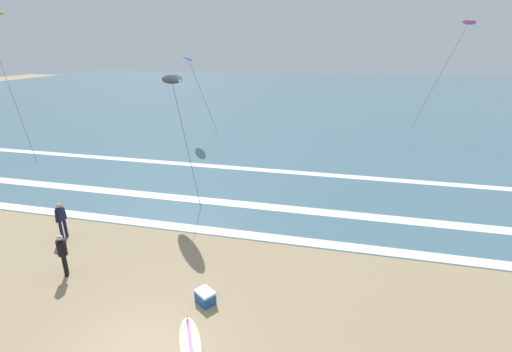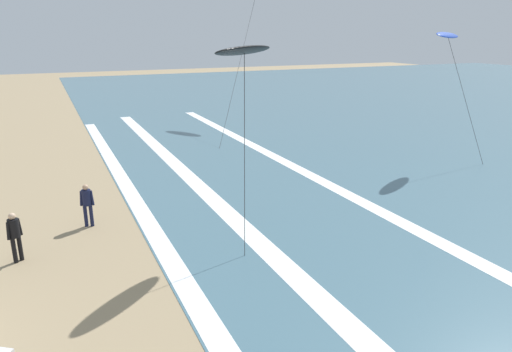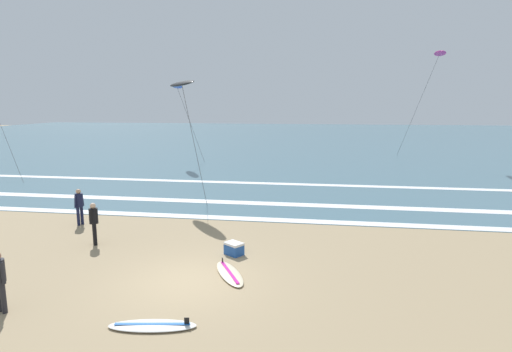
# 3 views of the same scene
# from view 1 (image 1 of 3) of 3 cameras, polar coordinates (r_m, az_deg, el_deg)

# --- Properties ---
(ocean_surface) EXTENTS (140.00, 90.00, 0.01)m
(ocean_surface) POSITION_cam_1_polar(r_m,az_deg,el_deg) (58.79, 8.91, 12.12)
(ocean_surface) COLOR #476B7A
(ocean_surface) RESTS_ON ground
(wave_foam_shoreline) EXTENTS (55.26, 0.66, 0.01)m
(wave_foam_shoreline) POSITION_cam_1_polar(r_m,az_deg,el_deg) (16.13, -3.57, -8.93)
(wave_foam_shoreline) COLOR white
(wave_foam_shoreline) RESTS_ON ocean_surface
(wave_foam_mid_break) EXTENTS (57.52, 0.80, 0.01)m
(wave_foam_mid_break) POSITION_cam_1_polar(r_m,az_deg,el_deg) (19.01, -4.02, -4.26)
(wave_foam_mid_break) COLOR white
(wave_foam_mid_break) RESTS_ON ocean_surface
(wave_foam_outer_break) EXTENTS (58.83, 0.70, 0.01)m
(wave_foam_outer_break) POSITION_cam_1_polar(r_m,az_deg,el_deg) (23.87, 1.35, 0.92)
(wave_foam_outer_break) COLOR white
(wave_foam_outer_break) RESTS_ON ocean_surface
(surfer_left_far) EXTENTS (0.37, 0.46, 1.60)m
(surfer_left_far) POSITION_cam_1_polar(r_m,az_deg,el_deg) (14.69, -28.06, -10.38)
(surfer_left_far) COLOR black
(surfer_left_far) RESTS_ON ground
(surfer_right_near) EXTENTS (0.32, 0.51, 1.60)m
(surfer_right_near) POSITION_cam_1_polar(r_m,az_deg,el_deg) (17.41, -28.24, -5.72)
(surfer_right_near) COLOR #141938
(surfer_right_near) RESTS_ON ground
(surfboard_left_pile) EXTENTS (1.53, 2.13, 0.25)m
(surfboard_left_pile) POSITION_cam_1_polar(r_m,az_deg,el_deg) (11.18, -10.26, -24.35)
(surfboard_left_pile) COLOR beige
(surfboard_left_pile) RESTS_ON ground
(kite_blue_low_near) EXTENTS (2.91, 3.39, 6.86)m
(kite_blue_low_near) POSITION_cam_1_polar(r_m,az_deg,el_deg) (32.49, -10.61, 17.58)
(kite_blue_low_near) COLOR blue
(kite_blue_low_near) RESTS_ON ground
(kite_magenta_high_left) EXTENTS (2.45, 7.28, 9.58)m
(kite_magenta_high_left) POSITION_cam_1_polar(r_m,az_deg,el_deg) (34.37, 30.35, 19.97)
(kite_magenta_high_left) COLOR #CC2384
(kite_magenta_high_left) RESTS_ON ground
(kite_black_mid_center) EXTENTS (2.69, 3.01, 6.46)m
(kite_black_mid_center) POSITION_cam_1_polar(r_m,az_deg,el_deg) (18.26, -13.10, 14.53)
(kite_black_mid_center) COLOR black
(kite_black_mid_center) RESTS_ON ground
(cooler_box) EXTENTS (0.76, 0.72, 0.44)m
(cooler_box) POSITION_cam_1_polar(r_m,az_deg,el_deg) (12.32, -7.96, -18.23)
(cooler_box) COLOR #1E4C9E
(cooler_box) RESTS_ON ground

